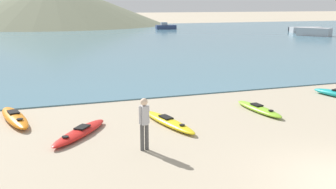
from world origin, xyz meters
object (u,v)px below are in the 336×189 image
Objects in this scene: kayak_on_sand_4 at (168,122)px; kayak_on_sand_0 at (80,132)px; kayak_on_sand_1 at (15,117)px; moored_boat_3 at (305,30)px; kayak_on_sand_2 at (259,109)px; moored_boat_4 at (166,27)px; moored_boat_1 at (314,32)px; person_near_foreground at (144,121)px; moored_boat_2 at (306,30)px.

kayak_on_sand_0 is at bearing -176.78° from kayak_on_sand_4.
kayak_on_sand_1 is 0.63× the size of moored_boat_3.
moored_boat_3 is at bearing 49.72° from kayak_on_sand_2.
kayak_on_sand_0 is at bearing -112.00° from moored_boat_4.
kayak_on_sand_2 is 43.97m from moored_boat_1.
kayak_on_sand_0 is 7.67m from kayak_on_sand_2.
kayak_on_sand_1 reaches higher than kayak_on_sand_2.
kayak_on_sand_1 is at bearing -139.12° from moored_boat_3.
moored_boat_1 reaches higher than kayak_on_sand_1.
moored_boat_3 reaches higher than kayak_on_sand_4.
kayak_on_sand_1 is at bearing 168.92° from kayak_on_sand_2.
kayak_on_sand_4 is (-4.30, -0.50, 0.00)m from kayak_on_sand_2.
kayak_on_sand_4 is at bearing -23.65° from kayak_on_sand_1.
moored_boat_1 is at bearing 47.74° from kayak_on_sand_2.
kayak_on_sand_2 is 6.56m from person_near_foreground.
kayak_on_sand_1 is at bearing -139.53° from moored_boat_2.
person_near_foreground reaches higher than kayak_on_sand_0.
moored_boat_4 reaches higher than kayak_on_sand_1.
moored_boat_1 reaches higher than moored_boat_3.
kayak_on_sand_0 reaches higher than kayak_on_sand_2.
kayak_on_sand_0 is 0.83× the size of kayak_on_sand_1.
moored_boat_3 is at bearing 40.88° from kayak_on_sand_1.
moored_boat_1 reaches higher than moored_boat_2.
kayak_on_sand_1 is 6.19m from person_near_foreground.
kayak_on_sand_4 is 0.69× the size of moored_boat_2.
moored_boat_4 is at bearing 70.28° from person_near_foreground.
kayak_on_sand_0 is 3.42m from kayak_on_sand_1.
kayak_on_sand_1 is at bearing 156.35° from kayak_on_sand_4.
kayak_on_sand_4 is at bearing 3.22° from kayak_on_sand_0.
moored_boat_2 is at bearing 43.98° from kayak_on_sand_0.
kayak_on_sand_1 is 49.90m from moored_boat_1.
person_near_foreground reaches higher than moored_boat_4.
moored_boat_4 reaches higher than kayak_on_sand_0.
kayak_on_sand_1 is at bearing -142.17° from moored_boat_1.
moored_boat_2 is 1.30m from moored_boat_3.
kayak_on_sand_4 is 0.92× the size of moored_boat_4.
moored_boat_2 reaches higher than kayak_on_sand_4.
moored_boat_4 is (18.81, 54.65, 0.37)m from kayak_on_sand_4.
kayak_on_sand_4 is 53.41m from moored_boat_2.
kayak_on_sand_4 is 47.31m from moored_boat_1.
moored_boat_4 reaches higher than kayak_on_sand_4.
kayak_on_sand_4 is at bearing -135.71° from moored_boat_1.
kayak_on_sand_0 is 49.89m from moored_boat_1.
kayak_on_sand_0 is 2.84m from person_near_foreground.
person_near_foreground reaches higher than moored_boat_2.
moored_boat_3 is (3.69, 6.70, -0.21)m from moored_boat_1.
kayak_on_sand_1 is 1.17× the size of kayak_on_sand_2.
kayak_on_sand_4 is at bearing -133.67° from moored_boat_2.
moored_boat_1 is (37.21, 33.23, 0.50)m from kayak_on_sand_0.
kayak_on_sand_0 is 0.60× the size of moored_boat_1.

